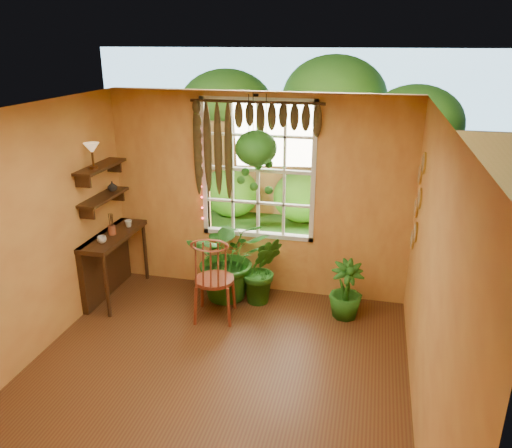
{
  "coord_description": "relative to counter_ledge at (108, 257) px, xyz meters",
  "views": [
    {
      "loc": [
        1.45,
        -3.89,
        3.31
      ],
      "look_at": [
        0.24,
        1.15,
        1.38
      ],
      "focal_mm": 35.0,
      "sensor_mm": 36.0,
      "label": 1
    }
  ],
  "objects": [
    {
      "name": "wall_plates",
      "position": [
        3.89,
        0.19,
        1.0
      ],
      "size": [
        0.04,
        0.32,
        1.1
      ],
      "primitive_type": null,
      "color": "#FEF4D0",
      "rests_on": "wall_right"
    },
    {
      "name": "valance_vine",
      "position": [
        1.82,
        0.56,
        1.73
      ],
      "size": [
        1.7,
        0.12,
        1.1
      ],
      "color": "#3B1F10",
      "rests_on": "window"
    },
    {
      "name": "ceiling",
      "position": [
        1.91,
        -1.6,
        2.15
      ],
      "size": [
        4.5,
        4.5,
        0.0
      ],
      "primitive_type": "plane",
      "rotation": [
        3.14,
        0.0,
        0.0
      ],
      "color": "silver",
      "rests_on": "wall_back"
    },
    {
      "name": "counter_ledge",
      "position": [
        0.0,
        0.0,
        0.0
      ],
      "size": [
        0.4,
        1.2,
        0.9
      ],
      "color": "#3B1F10",
      "rests_on": "floor"
    },
    {
      "name": "backyard",
      "position": [
        2.15,
        5.27,
        0.73
      ],
      "size": [
        14.0,
        10.0,
        12.0
      ],
      "color": "#1E5F1B",
      "rests_on": "ground"
    },
    {
      "name": "windsor_chair",
      "position": [
        1.58,
        -0.27,
        -0.17
      ],
      "size": [
        0.55,
        0.58,
        1.31
      ],
      "rotation": [
        0.0,
        0.0,
        0.14
      ],
      "color": "maroon",
      "rests_on": "floor"
    },
    {
      "name": "window",
      "position": [
        1.91,
        0.68,
        1.15
      ],
      "size": [
        1.52,
        0.1,
        1.86
      ],
      "color": "silver",
      "rests_on": "wall_back"
    },
    {
      "name": "cup_a",
      "position": [
        0.13,
        -0.31,
        0.39
      ],
      "size": [
        0.15,
        0.15,
        0.09
      ],
      "primitive_type": "imported",
      "rotation": [
        0.0,
        0.0,
        0.36
      ],
      "color": "silver",
      "rests_on": "counter_ledge"
    },
    {
      "name": "cup_b",
      "position": [
        0.19,
        0.29,
        0.39
      ],
      "size": [
        0.12,
        0.12,
        0.09
      ],
      "primitive_type": "imported",
      "rotation": [
        0.0,
        0.0,
        -0.27
      ],
      "color": "beige",
      "rests_on": "counter_ledge"
    },
    {
      "name": "shelf_vase",
      "position": [
        0.04,
        0.23,
        0.93
      ],
      "size": [
        0.16,
        0.16,
        0.13
      ],
      "primitive_type": "imported",
      "rotation": [
        0.0,
        0.0,
        0.29
      ],
      "color": "#B2AD99",
      "rests_on": "shelf_lower"
    },
    {
      "name": "floor",
      "position": [
        1.91,
        -1.6,
        -0.55
      ],
      "size": [
        4.5,
        4.5,
        0.0
      ],
      "primitive_type": "plane",
      "color": "#563318",
      "rests_on": "ground"
    },
    {
      "name": "brush_jar",
      "position": [
        0.11,
        -0.02,
        0.49
      ],
      "size": [
        0.1,
        0.1,
        0.36
      ],
      "color": "brown",
      "rests_on": "counter_ledge"
    },
    {
      "name": "shelf_lower",
      "position": [
        0.03,
        0.0,
        0.85
      ],
      "size": [
        0.25,
        0.9,
        0.04
      ],
      "primitive_type": "cube",
      "color": "#3B1F10",
      "rests_on": "wall_left"
    },
    {
      "name": "shelf_upper",
      "position": [
        0.03,
        0.0,
        1.25
      ],
      "size": [
        0.25,
        0.9,
        0.04
      ],
      "primitive_type": "cube",
      "color": "#3B1F10",
      "rests_on": "wall_left"
    },
    {
      "name": "potted_plant_right",
      "position": [
        3.16,
        0.15,
        -0.18
      ],
      "size": [
        0.54,
        0.54,
        0.75
      ],
      "primitive_type": "imported",
      "rotation": [
        0.0,
        0.0,
        0.36
      ],
      "color": "#154B14",
      "rests_on": "floor"
    },
    {
      "name": "hanging_basket",
      "position": [
        1.95,
        0.41,
        1.43
      ],
      "size": [
        0.52,
        0.52,
        1.23
      ],
      "color": "black",
      "rests_on": "ceiling"
    },
    {
      "name": "potted_plant_mid",
      "position": [
        2.06,
        0.27,
        -0.08
      ],
      "size": [
        0.62,
        0.55,
        0.94
      ],
      "primitive_type": "imported",
      "rotation": [
        0.0,
        0.0,
        0.3
      ],
      "color": "#154B14",
      "rests_on": "floor"
    },
    {
      "name": "wall_left",
      "position": [
        -0.09,
        -1.6,
        0.8
      ],
      "size": [
        0.0,
        4.5,
        4.5
      ],
      "primitive_type": "plane",
      "rotation": [
        1.57,
        0.0,
        1.57
      ],
      "color": "#E6AA4E",
      "rests_on": "floor"
    },
    {
      "name": "tiffany_lamp",
      "position": [
        0.05,
        -0.17,
        1.5
      ],
      "size": [
        0.19,
        0.19,
        0.32
      ],
      "color": "#523117",
      "rests_on": "shelf_upper"
    },
    {
      "name": "string_lights",
      "position": [
        1.15,
        0.59,
        1.2
      ],
      "size": [
        0.03,
        0.03,
        1.54
      ],
      "primitive_type": null,
      "color": "#FF2633",
      "rests_on": "window"
    },
    {
      "name": "potted_plant_left",
      "position": [
        1.61,
        0.3,
        0.04
      ],
      "size": [
        1.26,
        1.16,
        1.19
      ],
      "primitive_type": "imported",
      "rotation": [
        0.0,
        0.0,
        0.25
      ],
      "color": "#154B14",
      "rests_on": "floor"
    },
    {
      "name": "wall_back",
      "position": [
        1.91,
        0.65,
        0.8
      ],
      "size": [
        4.0,
        0.0,
        4.0
      ],
      "primitive_type": "plane",
      "rotation": [
        1.57,
        0.0,
        0.0
      ],
      "color": "#E6AA4E",
      "rests_on": "floor"
    },
    {
      "name": "wall_right",
      "position": [
        3.91,
        -1.6,
        0.8
      ],
      "size": [
        0.0,
        4.5,
        4.5
      ],
      "primitive_type": "plane",
      "rotation": [
        1.57,
        0.0,
        -1.57
      ],
      "color": "#E6AA4E",
      "rests_on": "floor"
    }
  ]
}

